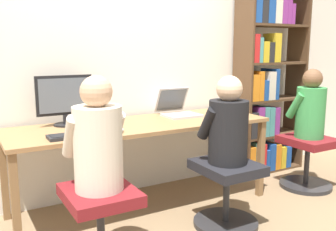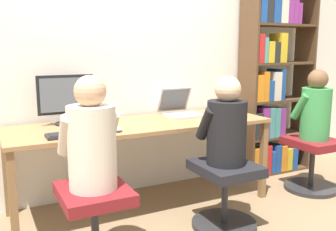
{
  "view_description": "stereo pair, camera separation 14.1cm",
  "coord_description": "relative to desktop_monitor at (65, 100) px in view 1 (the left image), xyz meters",
  "views": [
    {
      "loc": [
        -1.28,
        -2.33,
        1.3
      ],
      "look_at": [
        0.16,
        0.19,
        0.78
      ],
      "focal_mm": 40.0,
      "sensor_mm": 36.0,
      "label": 1
    },
    {
      "loc": [
        -1.15,
        -2.39,
        1.3
      ],
      "look_at": [
        0.16,
        0.19,
        0.78
      ],
      "focal_mm": 40.0,
      "sensor_mm": 36.0,
      "label": 2
    }
  ],
  "objects": [
    {
      "name": "ground_plane",
      "position": [
        0.55,
        -0.55,
        -0.91
      ],
      "size": [
        14.0,
        14.0,
        0.0
      ],
      "primitive_type": "plane",
      "color": "#846B4C"
    },
    {
      "name": "wall_back",
      "position": [
        0.55,
        0.21,
        0.39
      ],
      "size": [
        10.0,
        0.05,
        2.6
      ],
      "color": "white",
      "rests_on": "ground_plane"
    },
    {
      "name": "desk",
      "position": [
        0.55,
        -0.2,
        -0.26
      ],
      "size": [
        2.11,
        0.69,
        0.71
      ],
      "color": "olive",
      "rests_on": "ground_plane"
    },
    {
      "name": "desktop_monitor",
      "position": [
        0.0,
        0.0,
        0.0
      ],
      "size": [
        0.43,
        0.18,
        0.39
      ],
      "color": "black",
      "rests_on": "desk"
    },
    {
      "name": "laptop",
      "position": [
        0.99,
        -0.05,
        -0.15
      ],
      "size": [
        0.31,
        0.36,
        0.24
      ],
      "color": "#B7B7BC",
      "rests_on": "desk"
    },
    {
      "name": "keyboard",
      "position": [
        -0.02,
        -0.42,
        -0.19
      ],
      "size": [
        0.42,
        0.14,
        0.03
      ],
      "color": "#232326",
      "rests_on": "desk"
    },
    {
      "name": "computer_mouse_by_keyboard",
      "position": [
        0.27,
        -0.42,
        -0.18
      ],
      "size": [
        0.07,
        0.11,
        0.04
      ],
      "color": "#99999E",
      "rests_on": "desk"
    },
    {
      "name": "office_chair_left",
      "position": [
        -0.04,
        -0.86,
        -0.63
      ],
      "size": [
        0.48,
        0.48,
        0.49
      ],
      "color": "#262628",
      "rests_on": "ground_plane"
    },
    {
      "name": "office_chair_right",
      "position": [
        0.95,
        -0.82,
        -0.63
      ],
      "size": [
        0.48,
        0.48,
        0.49
      ],
      "color": "#262628",
      "rests_on": "ground_plane"
    },
    {
      "name": "person_at_monitor",
      "position": [
        -0.04,
        -0.85,
        -0.13
      ],
      "size": [
        0.35,
        0.32,
        0.67
      ],
      "color": "beige",
      "rests_on": "office_chair_left"
    },
    {
      "name": "person_at_laptop",
      "position": [
        0.95,
        -0.81,
        -0.15
      ],
      "size": [
        0.35,
        0.31,
        0.63
      ],
      "color": "black",
      "rests_on": "office_chair_right"
    },
    {
      "name": "bookshelf",
      "position": [
        2.08,
        -0.01,
        0.02
      ],
      "size": [
        0.79,
        0.29,
        1.93
      ],
      "color": "#513823",
      "rests_on": "ground_plane"
    },
    {
      "name": "office_chair_side",
      "position": [
        2.1,
        -0.57,
        -0.63
      ],
      "size": [
        0.48,
        0.48,
        0.49
      ],
      "color": "#262628",
      "rests_on": "ground_plane"
    },
    {
      "name": "person_near_shelf",
      "position": [
        2.1,
        -0.57,
        -0.15
      ],
      "size": [
        0.32,
        0.3,
        0.64
      ],
      "color": "#388C47",
      "rests_on": "office_chair_side"
    }
  ]
}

